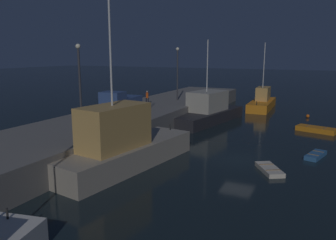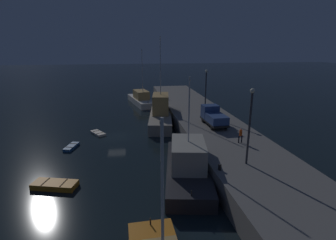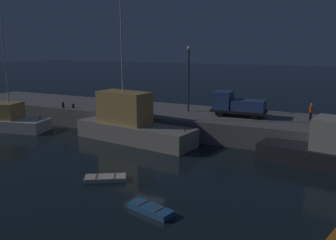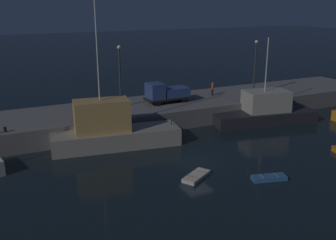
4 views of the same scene
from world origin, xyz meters
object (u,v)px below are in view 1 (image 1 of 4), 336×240
at_px(dinghy_red_small, 269,169).
at_px(bollard_west, 199,99).
at_px(lamp_post_west, 80,77).
at_px(utility_truck, 120,103).
at_px(dinghy_orange_near, 316,155).
at_px(dockworker, 147,97).
at_px(fishing_trawler_red, 207,111).
at_px(fishing_boat_white, 262,102).
at_px(mooring_buoy_near, 308,116).
at_px(fishing_boat_blue, 123,145).
at_px(rowboat_white_mid, 316,129).
at_px(lamp_post_east, 177,69).

relative_size(dinghy_red_small, bollard_west, 5.83).
bearing_deg(lamp_post_west, utility_truck, -4.90).
height_order(dinghy_orange_near, dinghy_red_small, dinghy_orange_near).
xyz_separation_m(lamp_post_west, dockworker, (12.66, 0.32, -3.22)).
xyz_separation_m(fishing_trawler_red, fishing_boat_white, (13.34, -4.34, -0.31)).
bearing_deg(utility_truck, mooring_buoy_near, -42.95).
bearing_deg(fishing_trawler_red, dinghy_orange_near, -127.35).
bearing_deg(fishing_trawler_red, utility_truck, 149.57).
relative_size(fishing_boat_blue, dinghy_orange_near, 4.79).
bearing_deg(rowboat_white_mid, bollard_west, 78.22).
height_order(dinghy_red_small, dockworker, dockworker).
height_order(lamp_post_west, dockworker, lamp_post_west).
distance_m(utility_truck, dockworker, 7.15).
height_order(fishing_trawler_red, bollard_west, fishing_trawler_red).
xyz_separation_m(dinghy_red_small, lamp_post_east, (17.33, 15.22, 6.16)).
bearing_deg(fishing_boat_blue, mooring_buoy_near, -21.97).
xyz_separation_m(fishing_boat_blue, rowboat_white_mid, (19.09, -12.47, -1.48)).
distance_m(fishing_boat_blue, dinghy_red_small, 10.86).
height_order(rowboat_white_mid, utility_truck, utility_truck).
xyz_separation_m(fishing_trawler_red, utility_truck, (-10.15, 5.96, 1.99)).
bearing_deg(dinghy_red_small, bollard_west, 34.10).
bearing_deg(dockworker, fishing_boat_white, -34.12).
relative_size(fishing_boat_white, dinghy_red_small, 3.48).
relative_size(fishing_boat_blue, fishing_boat_white, 1.35).
bearing_deg(dinghy_red_small, rowboat_white_mid, -9.33).
relative_size(dinghy_orange_near, dockworker, 1.73).
distance_m(rowboat_white_mid, utility_truck, 21.45).
distance_m(fishing_trawler_red, lamp_post_west, 17.69).
height_order(fishing_trawler_red, lamp_post_west, fishing_trawler_red).
distance_m(dinghy_red_small, mooring_buoy_near, 23.48).
height_order(dinghy_orange_near, utility_truck, utility_truck).
distance_m(fishing_boat_white, mooring_buoy_near, 8.57).
xyz_separation_m(rowboat_white_mid, lamp_post_west, (-15.72, 19.11, 6.08)).
relative_size(rowboat_white_mid, lamp_post_east, 0.61).
relative_size(rowboat_white_mid, dockworker, 2.52).
distance_m(fishing_boat_blue, dockworker, 17.53).
bearing_deg(lamp_post_west, dockworker, 1.46).
xyz_separation_m(fishing_trawler_red, bollard_west, (3.10, 2.14, 1.03)).
height_order(dinghy_orange_near, lamp_post_east, lamp_post_east).
bearing_deg(utility_truck, bollard_west, -16.09).
distance_m(mooring_buoy_near, bollard_west, 14.56).
distance_m(mooring_buoy_near, lamp_post_east, 18.45).
bearing_deg(fishing_boat_blue, fishing_boat_white, -7.28).
relative_size(utility_truck, dockworker, 3.26).
bearing_deg(rowboat_white_mid, mooring_buoy_near, 9.53).
height_order(lamp_post_west, lamp_post_east, lamp_post_west).
height_order(dinghy_red_small, lamp_post_east, lamp_post_east).
relative_size(dinghy_red_small, lamp_post_east, 0.43).
bearing_deg(dockworker, fishing_trawler_red, -65.70).
height_order(lamp_post_west, bollard_west, lamp_post_west).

